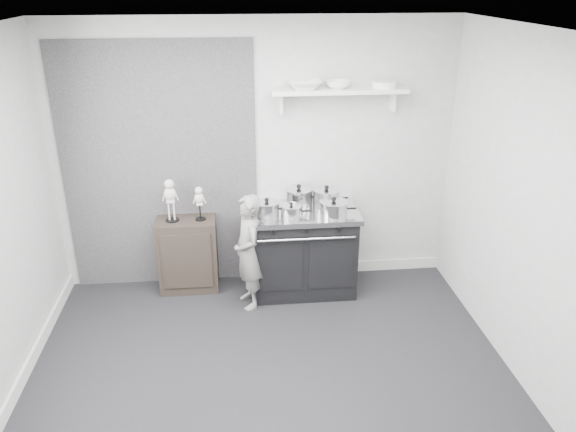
% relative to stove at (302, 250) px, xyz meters
% --- Properties ---
extents(ground, '(4.00, 4.00, 0.00)m').
position_rel_stove_xyz_m(ground, '(-0.43, -1.48, -0.45)').
color(ground, black).
rests_on(ground, ground).
extents(room_shell, '(4.02, 3.62, 2.71)m').
position_rel_stove_xyz_m(room_shell, '(-0.52, -1.33, 1.19)').
color(room_shell, '#A6A6A4').
rests_on(room_shell, ground).
extents(wall_shelf, '(1.30, 0.26, 0.24)m').
position_rel_stove_xyz_m(wall_shelf, '(0.37, 0.20, 1.56)').
color(wall_shelf, silver).
rests_on(wall_shelf, room_shell).
extents(stove, '(1.10, 0.69, 0.88)m').
position_rel_stove_xyz_m(stove, '(0.00, 0.00, 0.00)').
color(stove, black).
rests_on(stove, ground).
extents(side_cabinet, '(0.59, 0.35, 0.77)m').
position_rel_stove_xyz_m(side_cabinet, '(-1.16, 0.13, -0.06)').
color(side_cabinet, black).
rests_on(side_cabinet, ground).
extents(child, '(0.37, 0.48, 1.16)m').
position_rel_stove_xyz_m(child, '(-0.55, -0.26, 0.13)').
color(child, slate).
rests_on(child, ground).
extents(pot_front_left, '(0.33, 0.25, 0.18)m').
position_rel_stove_xyz_m(pot_front_left, '(-0.36, -0.09, 0.51)').
color(pot_front_left, silver).
rests_on(pot_front_left, stove).
extents(pot_back_left, '(0.37, 0.28, 0.22)m').
position_rel_stove_xyz_m(pot_back_left, '(-0.02, 0.15, 0.53)').
color(pot_back_left, silver).
rests_on(pot_back_left, stove).
extents(pot_back_right, '(0.36, 0.27, 0.22)m').
position_rel_stove_xyz_m(pot_back_right, '(0.25, 0.08, 0.53)').
color(pot_back_right, silver).
rests_on(pot_back_right, stove).
extents(pot_front_right, '(0.36, 0.27, 0.19)m').
position_rel_stove_xyz_m(pot_front_right, '(0.28, -0.16, 0.51)').
color(pot_front_right, silver).
rests_on(pot_front_right, stove).
extents(pot_front_center, '(0.29, 0.20, 0.15)m').
position_rel_stove_xyz_m(pot_front_center, '(-0.12, -0.14, 0.50)').
color(pot_front_center, silver).
rests_on(pot_front_center, stove).
extents(skeleton_full, '(0.14, 0.09, 0.51)m').
position_rel_stove_xyz_m(skeleton_full, '(-1.29, 0.13, 0.58)').
color(skeleton_full, beige).
rests_on(skeleton_full, side_cabinet).
extents(skeleton_torso, '(0.11, 0.07, 0.40)m').
position_rel_stove_xyz_m(skeleton_torso, '(-1.01, 0.13, 0.53)').
color(skeleton_torso, beige).
rests_on(skeleton_torso, side_cabinet).
extents(bowl_large, '(0.33, 0.33, 0.08)m').
position_rel_stove_xyz_m(bowl_large, '(0.03, 0.19, 1.63)').
color(bowl_large, white).
rests_on(bowl_large, wall_shelf).
extents(bowl_small, '(0.23, 0.23, 0.07)m').
position_rel_stove_xyz_m(bowl_small, '(0.35, 0.19, 1.63)').
color(bowl_small, white).
rests_on(bowl_small, wall_shelf).
extents(plate_stack, '(0.24, 0.24, 0.06)m').
position_rel_stove_xyz_m(plate_stack, '(0.80, 0.19, 1.62)').
color(plate_stack, white).
rests_on(plate_stack, wall_shelf).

